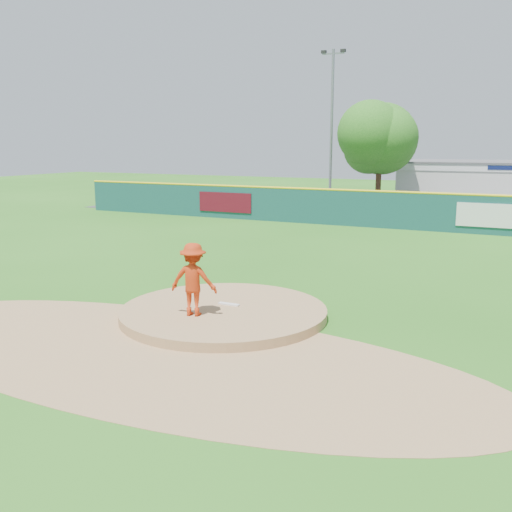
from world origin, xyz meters
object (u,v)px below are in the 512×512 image
at_px(playground_slide, 216,199).
at_px(pitcher, 193,279).
at_px(deciduous_tree, 380,143).
at_px(light_pole_left, 332,122).
at_px(van, 405,209).

bearing_deg(playground_slide, pitcher, -61.74).
bearing_deg(deciduous_tree, playground_slide, -163.38).
distance_m(pitcher, deciduous_tree, 26.16).
relative_size(pitcher, light_pole_left, 0.17).
xyz_separation_m(playground_slide, deciduous_tree, (10.59, 3.16, 3.79)).
xyz_separation_m(pitcher, light_pole_left, (-5.63, 27.89, 4.87)).
xyz_separation_m(van, deciduous_tree, (-2.33, 2.58, 3.94)).
bearing_deg(deciduous_tree, van, -47.92).
relative_size(van, light_pole_left, 0.39).
distance_m(pitcher, playground_slide, 25.80).
bearing_deg(light_pole_left, playground_slide, -141.92).
bearing_deg(deciduous_tree, light_pole_left, 153.43).
distance_m(playground_slide, deciduous_tree, 11.68).
distance_m(van, deciduous_tree, 5.26).
relative_size(pitcher, deciduous_tree, 0.25).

